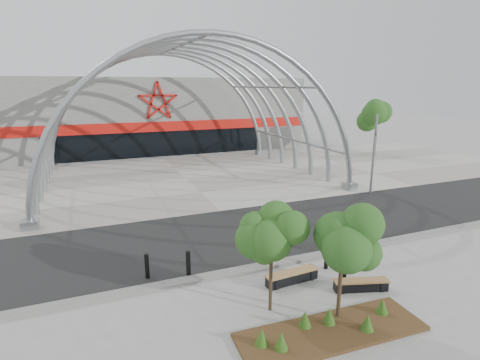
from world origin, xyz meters
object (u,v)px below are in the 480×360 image
object	(u,v)px
signal_pole	(374,153)
bench_0	(292,277)
street_tree_1	(343,243)
bench_1	(361,285)
bollard_2	(345,270)
street_tree_0	(272,239)

from	to	relation	value
signal_pole	bench_0	world-z (taller)	signal_pole
street_tree_1	bench_0	bearing A→B (deg)	94.49
bench_0	bench_1	bearing A→B (deg)	-35.33
bench_1	bollard_2	world-z (taller)	bollard_2
signal_pole	street_tree_1	xyz separation A→B (m)	(-10.67, -10.87, -0.20)
street_tree_1	bench_0	distance (m)	3.49
signal_pole	street_tree_0	distance (m)	15.71
signal_pole	bench_1	bearing A→B (deg)	-132.23
street_tree_1	bollard_2	distance (m)	3.30
street_tree_0	bench_0	world-z (taller)	street_tree_0
signal_pole	bollard_2	distance (m)	12.95
bench_0	street_tree_0	bearing A→B (deg)	-140.29
bench_0	bollard_2	bearing A→B (deg)	-19.94
signal_pole	bench_1	distance (m)	13.43
bench_1	bollard_2	bearing A→B (deg)	100.78
signal_pole	street_tree_1	world-z (taller)	signal_pole
street_tree_0	signal_pole	bearing A→B (deg)	37.75
street_tree_0	street_tree_1	xyz separation A→B (m)	(1.75, -1.25, 0.10)
signal_pole	street_tree_1	distance (m)	15.23
bench_1	bollard_2	size ratio (longest dim) A/B	2.16
bench_0	bench_1	world-z (taller)	bench_0
signal_pole	bench_1	size ratio (longest dim) A/B	2.68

